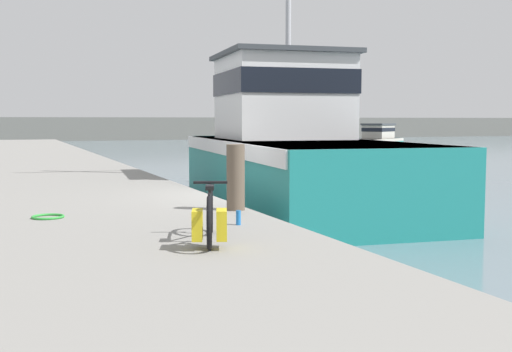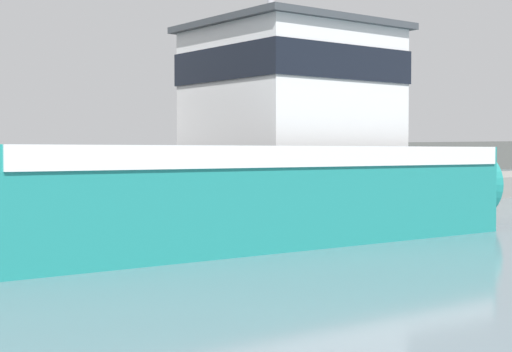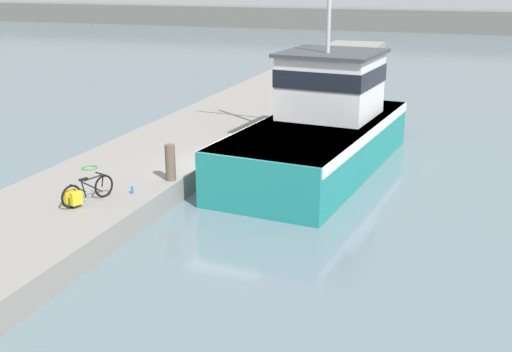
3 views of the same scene
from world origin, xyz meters
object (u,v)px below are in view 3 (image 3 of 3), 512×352
(fishing_boat_main, at_px, (323,126))
(bicycle_touring, at_px, (83,193))
(water_bottle_on_curb, at_px, (132,190))
(mooring_post, at_px, (170,162))

(fishing_boat_main, bearing_deg, bicycle_touring, -114.72)
(fishing_boat_main, height_order, water_bottle_on_curb, fishing_boat_main)
(fishing_boat_main, bearing_deg, mooring_post, -117.01)
(bicycle_touring, bearing_deg, fishing_boat_main, 77.59)
(fishing_boat_main, xyz_separation_m, mooring_post, (-3.37, -5.18, -0.21))
(mooring_post, distance_m, water_bottle_on_curb, 1.59)
(mooring_post, bearing_deg, bicycle_touring, -115.92)
(fishing_boat_main, height_order, mooring_post, fishing_boat_main)
(bicycle_touring, relative_size, mooring_post, 1.50)
(water_bottle_on_curb, bearing_deg, bicycle_touring, -124.00)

